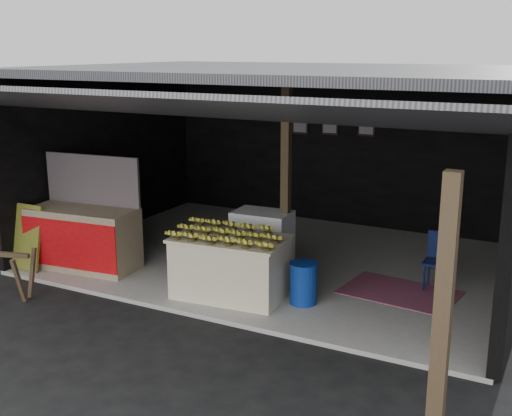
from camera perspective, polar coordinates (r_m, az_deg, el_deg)
The scene contains 13 objects.
ground at distance 8.17m, azimuth -5.12°, elevation -9.80°, with size 80.00×80.00×0.00m, color black.
concrete_slab at distance 10.20m, azimuth 2.48°, elevation -4.62°, with size 7.00×5.00×0.06m, color gray.
shophouse at distance 10.02m, azimuth 3.39°, elevation 7.19°, with size 7.40×7.29×3.02m.
banana_table at distance 8.56m, azimuth -2.29°, elevation -5.23°, with size 1.56×1.05×0.82m.
banana_pile at distance 8.41m, azimuth -2.33°, elevation -2.09°, with size 1.37×0.82×0.16m, color gold, non-canonical shape.
white_crate at distance 9.45m, azimuth 0.56°, elevation -3.03°, with size 0.86×0.61×0.92m.
neighbor_stall at distance 9.98m, azimuth -15.05°, elevation -2.33°, with size 1.69×0.90×1.68m.
green_signboard at distance 10.21m, azimuth -19.99°, elevation -2.40°, with size 0.66×0.04×0.98m, color black.
sawhorse at distance 9.22m, azimuth -21.28°, elevation -5.13°, with size 0.73×0.72×0.66m.
water_barrel at distance 8.39m, azimuth 4.23°, elevation -6.77°, with size 0.35×0.35×0.52m, color navy.
plastic_chair at distance 9.17m, azimuth 16.01°, elevation -4.12°, with size 0.38×0.38×0.79m.
magenta_rug at distance 9.01m, azimuth 12.66°, elevation -7.31°, with size 1.50×1.00×0.01m, color maroon.
picture_frames at distance 12.01m, azimuth 6.76°, elevation 7.45°, with size 1.62×0.04×0.46m.
Camera 1 is at (4.08, -6.26, 3.30)m, focal length 45.00 mm.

